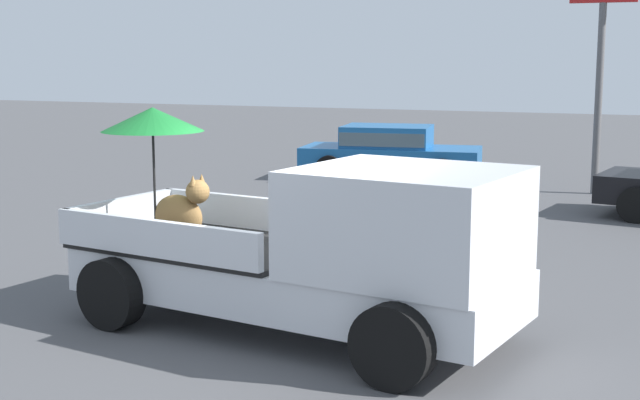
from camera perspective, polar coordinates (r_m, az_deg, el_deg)
The scene contains 4 objects.
ground_plane at distance 10.01m, azimuth -1.84°, elevation -8.31°, with size 80.00×80.00×0.00m, color #4C4C4F.
pickup_truck_main at distance 9.55m, azimuth 0.15°, elevation -3.12°, with size 5.28×2.88×2.42m.
parked_sedan_far at distance 21.94m, azimuth 4.46°, elevation 3.23°, with size 4.51×2.45×1.33m.
motel_sign at distance 20.42m, azimuth 17.57°, elevation 10.28°, with size 1.40×0.16×5.04m.
Camera 1 is at (3.94, -8.70, 3.01)m, focal length 50.08 mm.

